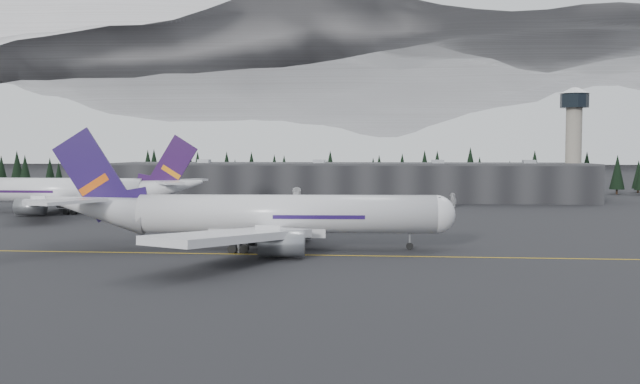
# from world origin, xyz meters

# --- Properties ---
(ground) EXTENTS (1400.00, 1400.00, 0.00)m
(ground) POSITION_xyz_m (0.00, 0.00, 0.00)
(ground) COLOR black
(ground) RESTS_ON ground
(taxiline) EXTENTS (400.00, 0.40, 0.02)m
(taxiline) POSITION_xyz_m (0.00, -2.00, 0.01)
(taxiline) COLOR gold
(taxiline) RESTS_ON ground
(terminal) EXTENTS (160.00, 30.00, 12.60)m
(terminal) POSITION_xyz_m (0.00, 125.00, 6.30)
(terminal) COLOR black
(terminal) RESTS_ON ground
(control_tower) EXTENTS (10.00, 10.00, 37.70)m
(control_tower) POSITION_xyz_m (75.00, 128.00, 23.41)
(control_tower) COLOR gray
(control_tower) RESTS_ON ground
(treeline) EXTENTS (360.00, 20.00, 15.00)m
(treeline) POSITION_xyz_m (0.00, 162.00, 7.50)
(treeline) COLOR black
(treeline) RESTS_ON ground
(mountain_ridge) EXTENTS (4400.00, 900.00, 420.00)m
(mountain_ridge) POSITION_xyz_m (0.00, 1000.00, 0.00)
(mountain_ridge) COLOR white
(mountain_ridge) RESTS_ON ground
(jet_main) EXTENTS (71.56, 65.93, 21.03)m
(jet_main) POSITION_xyz_m (-10.53, 4.33, 5.93)
(jet_main) COLOR silver
(jet_main) RESTS_ON ground
(jet_parked) EXTENTS (71.81, 66.28, 21.11)m
(jet_parked) POSITION_xyz_m (-71.69, 68.81, 5.95)
(jet_parked) COLOR silver
(jet_parked) RESTS_ON ground
(gse_vehicle_a) EXTENTS (2.90, 5.71, 1.55)m
(gse_vehicle_a) POSITION_xyz_m (-14.58, 100.41, 0.77)
(gse_vehicle_a) COLOR silver
(gse_vehicle_a) RESTS_ON ground
(gse_vehicle_b) EXTENTS (4.62, 3.71, 1.48)m
(gse_vehicle_b) POSITION_xyz_m (32.69, 96.52, 0.74)
(gse_vehicle_b) COLOR #BBBBBD
(gse_vehicle_b) RESTS_ON ground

